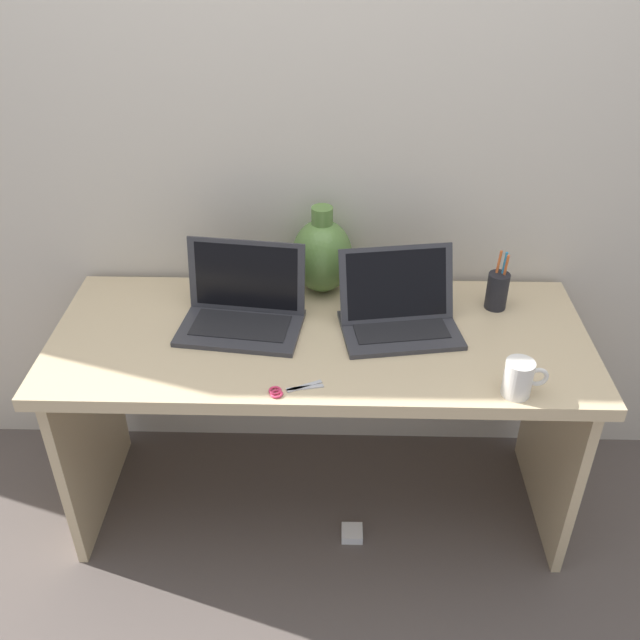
% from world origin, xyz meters
% --- Properties ---
extents(ground_plane, '(6.00, 6.00, 0.00)m').
position_xyz_m(ground_plane, '(0.00, 0.00, 0.00)').
color(ground_plane, '#564C47').
extents(back_wall, '(4.40, 0.04, 2.40)m').
position_xyz_m(back_wall, '(0.00, 0.36, 1.20)').
color(back_wall, beige).
rests_on(back_wall, ground).
extents(desk, '(1.59, 0.65, 0.72)m').
position_xyz_m(desk, '(0.00, 0.00, 0.57)').
color(desk, '#D1B78C').
rests_on(desk, ground).
extents(laptop_left, '(0.38, 0.28, 0.24)m').
position_xyz_m(laptop_left, '(-0.23, 0.06, 0.78)').
color(laptop_left, '#333338').
rests_on(laptop_left, desk).
extents(laptop_right, '(0.38, 0.29, 0.23)m').
position_xyz_m(laptop_right, '(0.23, 0.05, 0.78)').
color(laptop_right, '#333338').
rests_on(laptop_right, desk).
extents(green_vase, '(0.19, 0.19, 0.29)m').
position_xyz_m(green_vase, '(0.00, 0.26, 0.84)').
color(green_vase, '#5B843D').
rests_on(green_vase, desk).
extents(coffee_mug, '(0.12, 0.08, 0.10)m').
position_xyz_m(coffee_mug, '(0.52, -0.26, 0.77)').
color(coffee_mug, white).
rests_on(coffee_mug, desk).
extents(pen_cup, '(0.07, 0.07, 0.19)m').
position_xyz_m(pen_cup, '(0.55, 0.16, 0.78)').
color(pen_cup, black).
rests_on(pen_cup, desk).
extents(scissors, '(0.15, 0.08, 0.01)m').
position_xyz_m(scissors, '(-0.08, -0.27, 0.72)').
color(scissors, '#B7B7BC').
rests_on(scissors, desk).
extents(power_brick, '(0.07, 0.07, 0.03)m').
position_xyz_m(power_brick, '(0.11, -0.15, 0.01)').
color(power_brick, white).
rests_on(power_brick, ground).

